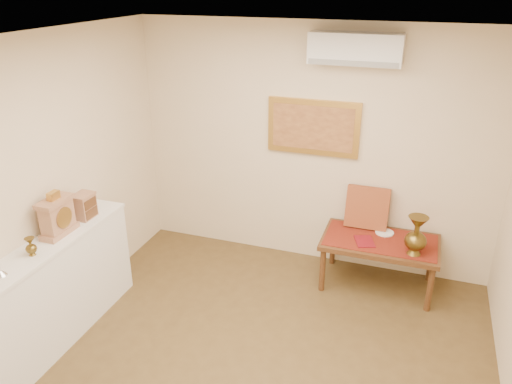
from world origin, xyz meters
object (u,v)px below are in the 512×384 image
at_px(wooden_chest, 84,206).
at_px(low_table, 380,246).
at_px(display_ledge, 49,296).
at_px(mantel_clock, 57,216).
at_px(brass_urn_tall, 417,232).

height_order(wooden_chest, low_table, wooden_chest).
distance_m(display_ledge, wooden_chest, 0.87).
xyz_separation_m(mantel_clock, low_table, (2.68, 1.61, -0.67)).
bearing_deg(mantel_clock, display_ledge, -89.37).
relative_size(brass_urn_tall, display_ledge, 0.24).
distance_m(display_ledge, mantel_clock, 0.72).
relative_size(display_ledge, mantel_clock, 4.93).
bearing_deg(wooden_chest, brass_urn_tall, 19.85).
height_order(mantel_clock, wooden_chest, mantel_clock).
distance_m(mantel_clock, low_table, 3.20).
distance_m(brass_urn_tall, low_table, 0.50).
bearing_deg(wooden_chest, mantel_clock, -92.41).
relative_size(display_ledge, low_table, 1.68).
bearing_deg(low_table, brass_urn_tall, -27.67).
relative_size(mantel_clock, low_table, 0.34).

